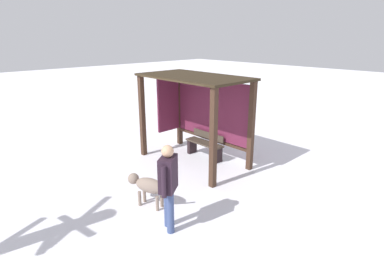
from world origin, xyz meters
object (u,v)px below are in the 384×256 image
Objects in this scene: bench_left_inside at (205,146)px; dog at (148,185)px; person_walking at (168,181)px; bus_shelter at (198,101)px.

dog is at bearing -69.30° from bench_left_inside.
bench_left_inside is 0.75× the size of person_walking.
bench_left_inside is at bearing 46.45° from bus_shelter.
dog is (-0.98, 0.20, -0.53)m from person_walking.
person_walking is at bearing -56.22° from bench_left_inside.
dog is (1.09, -2.89, 0.11)m from bench_left_inside.
person_walking is (2.07, -3.10, 0.64)m from bench_left_inside.
bus_shelter is 3.12× the size of dog.
person_walking is at bearing -52.75° from bus_shelter.
bench_left_inside is (0.16, 0.17, -1.39)m from bus_shelter.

